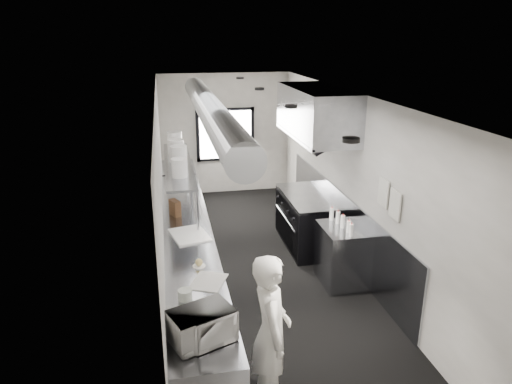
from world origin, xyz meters
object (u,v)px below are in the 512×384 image
plate_stack_b (179,156)px  squeeze_bottle_e (332,214)px  deli_tub_a (186,316)px  knife_block (175,208)px  microwave (202,326)px  prep_counter (190,262)px  bottle_station (343,255)px  squeeze_bottle_c (343,222)px  deli_tub_b (185,295)px  plate_stack_d (175,142)px  exhaust_hood (316,113)px  far_work_table (179,186)px  small_plate (199,266)px  range (308,220)px  cutting_board (190,235)px  pass_shelf (179,165)px  squeeze_bottle_b (349,227)px  squeeze_bottle_d (338,218)px  squeeze_bottle_a (351,230)px  plate_stack_c (176,150)px  line_cook (271,332)px  plate_stack_a (179,168)px

plate_stack_b → squeeze_bottle_e: 2.64m
deli_tub_a → knife_block: 2.95m
microwave → deli_tub_a: microwave is taller
prep_counter → bottle_station: size_ratio=6.67×
microwave → squeeze_bottle_c: bearing=23.3°
deli_tub_b → plate_stack_d: (0.06, 3.92, 0.82)m
exhaust_hood → microwave: 4.55m
knife_block → squeeze_bottle_e: (2.37, -0.67, -0.03)m
far_work_table → small_plate: (0.07, -4.72, 0.46)m
far_work_table → deli_tub_a: (-0.15, -5.85, 0.50)m
plate_stack_b → range: bearing=-2.3°
squeeze_bottle_e → plate_stack_b: bearing=152.6°
prep_counter → cutting_board: 0.46m
cutting_board → plate_stack_b: (-0.05, 1.33, 0.83)m
prep_counter → knife_block: 1.00m
range → deli_tub_a: size_ratio=12.66×
range → bottle_station: (0.11, -1.40, -0.02)m
pass_shelf → squeeze_bottle_e: bearing=-31.4°
pass_shelf → cutting_board: pass_shelf is taller
bottle_station → plate_stack_b: size_ratio=2.66×
cutting_board → squeeze_bottle_b: squeeze_bottle_b is taller
bottle_station → squeeze_bottle_d: 0.58m
squeeze_bottle_e → small_plate: bearing=-151.8°
deli_tub_b → plate_stack_d: 4.01m
microwave → far_work_table: bearing=67.7°
pass_shelf → deli_tub_b: pass_shelf is taller
pass_shelf → cutting_board: size_ratio=4.74×
exhaust_hood → plate_stack_d: (-2.32, 0.98, -0.62)m
squeeze_bottle_a → squeeze_bottle_e: (-0.06, 0.64, 0.01)m
microwave → plate_stack_c: (-0.05, 4.14, 0.70)m
range → squeeze_bottle_d: size_ratio=8.43×
line_cook → deli_tub_b: size_ratio=10.73×
far_work_table → knife_block: size_ratio=4.76×
cutting_board → plate_stack_c: bearing=92.9°
cutting_board → plate_stack_a: (-0.07, 0.72, 0.80)m
squeeze_bottle_b → pass_shelf: bearing=141.1°
far_work_table → small_plate: size_ratio=7.35×
plate_stack_c → prep_counter: bearing=-87.7°
squeeze_bottle_c → bottle_station: bearing=-9.9°
prep_counter → squeeze_bottle_e: squeeze_bottle_e is taller
plate_stack_d → squeeze_bottle_e: bearing=-41.9°
prep_counter → plate_stack_c: bearing=92.3°
cutting_board → line_cook: bearing=-74.7°
far_work_table → squeeze_bottle_e: 4.24m
knife_block → bottle_station: bearing=-46.5°
deli_tub_a → cutting_board: deli_tub_a is taller
exhaust_hood → microwave: exhaust_hood is taller
squeeze_bottle_b → squeeze_bottle_e: size_ratio=0.89×
far_work_table → plate_stack_d: bearing=-92.8°
squeeze_bottle_e → pass_shelf: bearing=148.6°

